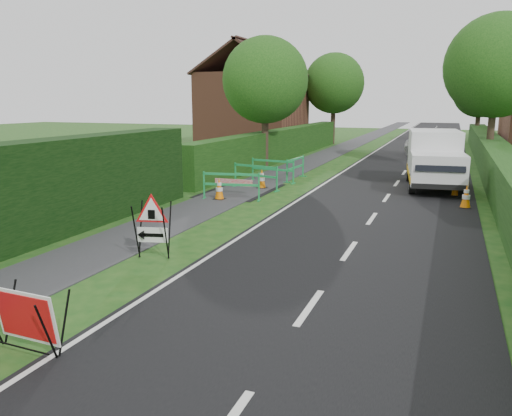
% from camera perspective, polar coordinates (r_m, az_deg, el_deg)
% --- Properties ---
extents(ground, '(120.00, 120.00, 0.00)m').
position_cam_1_polar(ground, '(8.80, -11.92, -11.21)').
color(ground, '#164614').
rests_on(ground, ground).
extents(road_surface, '(6.00, 90.00, 0.02)m').
position_cam_1_polar(road_surface, '(41.90, 18.59, 6.79)').
color(road_surface, black).
rests_on(road_surface, ground).
extents(footpath, '(2.00, 90.00, 0.02)m').
position_cam_1_polar(footpath, '(42.52, 11.13, 7.27)').
color(footpath, '#2D2D30').
rests_on(footpath, ground).
extents(hedge_west_far, '(1.00, 24.00, 1.80)m').
position_cam_1_polar(hedge_west_far, '(30.44, 2.94, 5.62)').
color(hedge_west_far, '#14380F').
rests_on(hedge_west_far, ground).
extents(hedge_east, '(1.20, 50.00, 1.50)m').
position_cam_1_polar(hedge_east, '(23.05, 25.97, 2.30)').
color(hedge_east, '#14380F').
rests_on(hedge_east, ground).
extents(house_west, '(7.50, 7.40, 7.88)m').
position_cam_1_polar(house_west, '(39.48, -0.29, 11.33)').
color(house_west, brown).
rests_on(house_west, ground).
extents(tree_nw, '(4.40, 4.40, 6.70)m').
position_cam_1_polar(tree_nw, '(26.36, 1.06, 14.38)').
color(tree_nw, '#2D2116').
rests_on(tree_nw, ground).
extents(tree_ne, '(5.20, 5.20, 7.79)m').
position_cam_1_polar(tree_ne, '(28.82, 25.86, 14.40)').
color(tree_ne, '#2D2116').
rests_on(tree_ne, ground).
extents(tree_fw, '(4.80, 4.80, 7.24)m').
position_cam_1_polar(tree_fw, '(41.74, 8.92, 13.89)').
color(tree_fw, '#2D2116').
rests_on(tree_fw, ground).
extents(tree_fe, '(4.20, 4.20, 6.33)m').
position_cam_1_polar(tree_fe, '(44.75, 24.27, 12.08)').
color(tree_fe, '#2D2116').
rests_on(tree_fe, ground).
extents(red_rect_sign, '(1.08, 0.67, 0.90)m').
position_cam_1_polar(red_rect_sign, '(7.74, -24.83, -11.30)').
color(red_rect_sign, black).
rests_on(red_rect_sign, ground).
extents(triangle_sign, '(1.03, 1.03, 1.24)m').
position_cam_1_polar(triangle_sign, '(11.17, -11.99, -1.50)').
color(triangle_sign, black).
rests_on(triangle_sign, ground).
extents(works_van, '(2.48, 5.15, 2.27)m').
position_cam_1_polar(works_van, '(21.40, 19.73, 5.40)').
color(works_van, silver).
rests_on(works_van, ground).
extents(traffic_cone_0, '(0.38, 0.38, 0.79)m').
position_cam_1_polar(traffic_cone_0, '(17.68, 22.88, 1.22)').
color(traffic_cone_0, black).
rests_on(traffic_cone_0, ground).
extents(traffic_cone_1, '(0.38, 0.38, 0.79)m').
position_cam_1_polar(traffic_cone_1, '(19.87, 21.94, 2.41)').
color(traffic_cone_1, black).
rests_on(traffic_cone_1, ground).
extents(traffic_cone_2, '(0.38, 0.38, 0.79)m').
position_cam_1_polar(traffic_cone_2, '(22.80, 22.73, 3.49)').
color(traffic_cone_2, black).
rests_on(traffic_cone_2, ground).
extents(traffic_cone_3, '(0.38, 0.38, 0.79)m').
position_cam_1_polar(traffic_cone_3, '(17.78, -4.23, 2.21)').
color(traffic_cone_3, black).
rests_on(traffic_cone_3, ground).
extents(traffic_cone_4, '(0.38, 0.38, 0.79)m').
position_cam_1_polar(traffic_cone_4, '(20.06, 0.67, 3.38)').
color(traffic_cone_4, black).
rests_on(traffic_cone_4, ground).
extents(ped_barrier_0, '(2.09, 0.72, 1.00)m').
position_cam_1_polar(ped_barrier_0, '(17.66, -2.85, 2.94)').
color(ped_barrier_0, '#1B9749').
rests_on(ped_barrier_0, ground).
extents(ped_barrier_1, '(2.09, 0.80, 1.00)m').
position_cam_1_polar(ped_barrier_1, '(19.83, -0.06, 3.97)').
color(ped_barrier_1, '#1B9749').
rests_on(ped_barrier_1, ground).
extents(ped_barrier_2, '(2.09, 0.67, 1.00)m').
position_cam_1_polar(ped_barrier_2, '(21.62, 1.91, 4.64)').
color(ped_barrier_2, '#1B9749').
rests_on(ped_barrier_2, ground).
extents(ped_barrier_3, '(0.49, 2.08, 1.00)m').
position_cam_1_polar(ped_barrier_3, '(22.35, 4.53, 4.86)').
color(ped_barrier_3, '#1B9749').
rests_on(ped_barrier_3, ground).
extents(redwhite_plank, '(1.50, 0.09, 0.25)m').
position_cam_1_polar(redwhite_plank, '(18.86, -2.57, 1.59)').
color(redwhite_plank, red).
rests_on(redwhite_plank, ground).
extents(hatchback_car, '(3.04, 4.34, 1.37)m').
position_cam_1_polar(hatchback_car, '(32.77, 18.80, 6.66)').
color(hatchback_car, silver).
rests_on(hatchback_car, ground).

